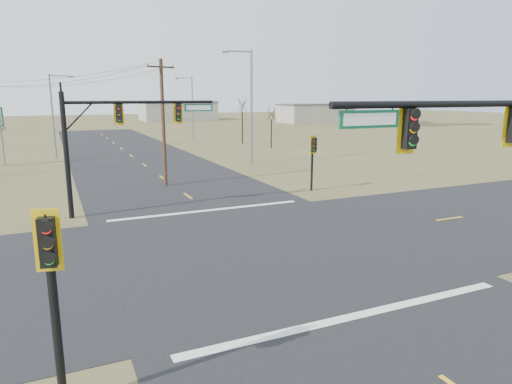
{
  "coord_description": "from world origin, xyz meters",
  "views": [
    {
      "loc": [
        -8.46,
        -18.47,
        6.96
      ],
      "look_at": [
        0.3,
        1.0,
        2.42
      ],
      "focal_mm": 32.0,
      "sensor_mm": 36.0,
      "label": 1
    }
  ],
  "objects_px": {
    "pedestal_signal_sw": "(50,269)",
    "streetlight_b": "(191,105)",
    "utility_pole_near": "(163,121)",
    "streetlight_c": "(54,112)",
    "bare_tree_c": "(271,113)",
    "mast_arm_far": "(119,127)",
    "bare_tree_d": "(242,105)",
    "pedestal_signal_ne": "(313,150)",
    "streetlight_a": "(249,101)"
  },
  "relations": [
    {
      "from": "pedestal_signal_ne",
      "to": "streetlight_c",
      "type": "relative_size",
      "value": 0.45
    },
    {
      "from": "mast_arm_far",
      "to": "streetlight_a",
      "type": "xyz_separation_m",
      "value": [
        14.77,
        15.05,
        1.2
      ]
    },
    {
      "from": "pedestal_signal_sw",
      "to": "bare_tree_c",
      "type": "bearing_deg",
      "value": 71.52
    },
    {
      "from": "pedestal_signal_ne",
      "to": "bare_tree_c",
      "type": "xyz_separation_m",
      "value": [
        9.69,
        26.73,
        1.66
      ]
    },
    {
      "from": "pedestal_signal_ne",
      "to": "streetlight_b",
      "type": "bearing_deg",
      "value": 76.62
    },
    {
      "from": "streetlight_b",
      "to": "streetlight_c",
      "type": "xyz_separation_m",
      "value": [
        -19.42,
        -13.27,
        -0.26
      ]
    },
    {
      "from": "streetlight_b",
      "to": "streetlight_c",
      "type": "relative_size",
      "value": 1.05
    },
    {
      "from": "streetlight_c",
      "to": "pedestal_signal_ne",
      "type": "bearing_deg",
      "value": -63.92
    },
    {
      "from": "mast_arm_far",
      "to": "utility_pole_near",
      "type": "distance_m",
      "value": 8.47
    },
    {
      "from": "utility_pole_near",
      "to": "streetlight_c",
      "type": "xyz_separation_m",
      "value": [
        -7.33,
        20.47,
        0.19
      ]
    },
    {
      "from": "utility_pole_near",
      "to": "bare_tree_c",
      "type": "xyz_separation_m",
      "value": [
        19.15,
        20.26,
        -0.29
      ]
    },
    {
      "from": "streetlight_b",
      "to": "bare_tree_d",
      "type": "bearing_deg",
      "value": -69.14
    },
    {
      "from": "streetlight_a",
      "to": "streetlight_c",
      "type": "height_order",
      "value": "streetlight_a"
    },
    {
      "from": "mast_arm_far",
      "to": "utility_pole_near",
      "type": "bearing_deg",
      "value": 74.42
    },
    {
      "from": "streetlight_c",
      "to": "bare_tree_c",
      "type": "relative_size",
      "value": 1.54
    },
    {
      "from": "streetlight_b",
      "to": "mast_arm_far",
      "type": "bearing_deg",
      "value": -132.24
    },
    {
      "from": "pedestal_signal_sw",
      "to": "streetlight_c",
      "type": "height_order",
      "value": "streetlight_c"
    },
    {
      "from": "streetlight_c",
      "to": "bare_tree_c",
      "type": "bearing_deg",
      "value": -6.31
    },
    {
      "from": "pedestal_signal_sw",
      "to": "streetlight_c",
      "type": "distance_m",
      "value": 45.46
    },
    {
      "from": "streetlight_b",
      "to": "pedestal_signal_sw",
      "type": "bearing_deg",
      "value": -129.58
    },
    {
      "from": "streetlight_c",
      "to": "bare_tree_d",
      "type": "relative_size",
      "value": 1.33
    },
    {
      "from": "pedestal_signal_ne",
      "to": "pedestal_signal_sw",
      "type": "distance_m",
      "value": 25.55
    },
    {
      "from": "mast_arm_far",
      "to": "streetlight_b",
      "type": "bearing_deg",
      "value": 82.95
    },
    {
      "from": "pedestal_signal_sw",
      "to": "utility_pole_near",
      "type": "xyz_separation_m",
      "value": [
        8.19,
        24.94,
        1.61
      ]
    },
    {
      "from": "bare_tree_d",
      "to": "bare_tree_c",
      "type": "bearing_deg",
      "value": -79.19
    },
    {
      "from": "streetlight_a",
      "to": "bare_tree_d",
      "type": "relative_size",
      "value": 1.63
    },
    {
      "from": "pedestal_signal_ne",
      "to": "streetlight_b",
      "type": "xyz_separation_m",
      "value": [
        2.63,
        40.2,
        2.4
      ]
    },
    {
      "from": "mast_arm_far",
      "to": "bare_tree_c",
      "type": "relative_size",
      "value": 1.47
    },
    {
      "from": "pedestal_signal_ne",
      "to": "streetlight_a",
      "type": "relative_size",
      "value": 0.36
    },
    {
      "from": "pedestal_signal_ne",
      "to": "streetlight_c",
      "type": "bearing_deg",
      "value": 112.3
    },
    {
      "from": "streetlight_b",
      "to": "bare_tree_c",
      "type": "xyz_separation_m",
      "value": [
        7.06,
        -13.47,
        -0.74
      ]
    },
    {
      "from": "streetlight_c",
      "to": "streetlight_b",
      "type": "bearing_deg",
      "value": 28.48
    },
    {
      "from": "pedestal_signal_ne",
      "to": "bare_tree_d",
      "type": "bearing_deg",
      "value": 66.43
    },
    {
      "from": "mast_arm_far",
      "to": "streetlight_a",
      "type": "relative_size",
      "value": 0.78
    },
    {
      "from": "utility_pole_near",
      "to": "pedestal_signal_ne",
      "type": "bearing_deg",
      "value": -34.35
    },
    {
      "from": "mast_arm_far",
      "to": "streetlight_c",
      "type": "bearing_deg",
      "value": 110.97
    },
    {
      "from": "bare_tree_c",
      "to": "pedestal_signal_ne",
      "type": "bearing_deg",
      "value": -109.92
    },
    {
      "from": "streetlight_a",
      "to": "pedestal_signal_ne",
      "type": "bearing_deg",
      "value": -79.03
    },
    {
      "from": "bare_tree_d",
      "to": "pedestal_signal_ne",
      "type": "bearing_deg",
      "value": -103.93
    },
    {
      "from": "utility_pole_near",
      "to": "bare_tree_c",
      "type": "distance_m",
      "value": 27.88
    },
    {
      "from": "pedestal_signal_sw",
      "to": "streetlight_b",
      "type": "height_order",
      "value": "streetlight_b"
    },
    {
      "from": "mast_arm_far",
      "to": "bare_tree_d",
      "type": "distance_m",
      "value": 41.01
    },
    {
      "from": "streetlight_c",
      "to": "bare_tree_c",
      "type": "height_order",
      "value": "streetlight_c"
    },
    {
      "from": "streetlight_a",
      "to": "streetlight_c",
      "type": "xyz_separation_m",
      "value": [
        -17.84,
        12.74,
        -1.18
      ]
    },
    {
      "from": "pedestal_signal_ne",
      "to": "streetlight_a",
      "type": "distance_m",
      "value": 14.62
    },
    {
      "from": "pedestal_signal_ne",
      "to": "bare_tree_d",
      "type": "xyz_separation_m",
      "value": [
        8.36,
        33.7,
        2.55
      ]
    },
    {
      "from": "pedestal_signal_ne",
      "to": "streetlight_b",
      "type": "relative_size",
      "value": 0.43
    },
    {
      "from": "pedestal_signal_sw",
      "to": "streetlight_b",
      "type": "bearing_deg",
      "value": 83.62
    },
    {
      "from": "streetlight_a",
      "to": "streetlight_c",
      "type": "distance_m",
      "value": 21.95
    },
    {
      "from": "streetlight_c",
      "to": "bare_tree_d",
      "type": "bearing_deg",
      "value": 9.19
    }
  ]
}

